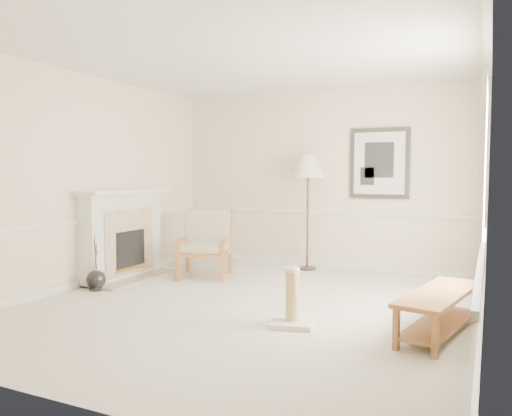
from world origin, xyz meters
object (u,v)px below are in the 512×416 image
Objects in this scene: armchair at (206,240)px; floor_lamp at (308,170)px; floor_vase at (96,280)px; scratching_post at (292,307)px; bench at (439,306)px.

floor_lamp is (1.23, 1.11, 1.07)m from armchair.
floor_vase reaches higher than scratching_post.
floor_vase is 1.72m from armchair.
floor_lamp is at bearing 106.41° from scratching_post.
floor_lamp is 1.21× the size of bench.
floor_vase is at bearing 173.84° from scratching_post.
armchair is 3.76m from bench.
armchair is 1.69× the size of scratching_post.
floor_vase reaches higher than bench.
bench is at bearing 0.30° from floor_vase.
scratching_post is (-1.38, -0.33, -0.09)m from bench.
scratching_post is (0.85, -2.88, -1.42)m from floor_lamp.
armchair reaches higher than scratching_post.
armchair is 0.55× the size of floor_lamp.
floor_vase is 1.25× the size of scratching_post.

